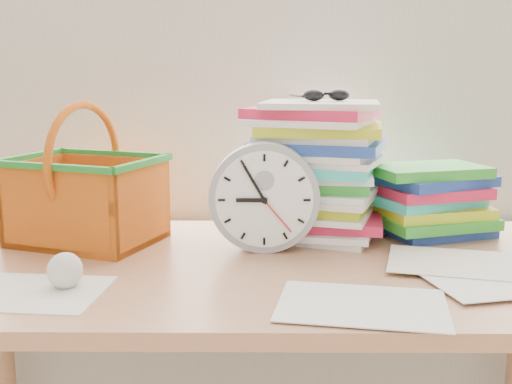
# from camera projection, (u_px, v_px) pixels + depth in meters

# --- Properties ---
(desk) EXTENTS (1.40, 0.70, 0.75)m
(desk) POSITION_uv_depth(u_px,v_px,m) (259.00, 298.00, 1.28)
(desk) COLOR #AF7752
(desk) RESTS_ON ground
(paper_stack) EXTENTS (0.36, 0.33, 0.31)m
(paper_stack) POSITION_uv_depth(u_px,v_px,m) (313.00, 170.00, 1.45)
(paper_stack) COLOR white
(paper_stack) RESTS_ON desk
(clock) EXTENTS (0.23, 0.05, 0.23)m
(clock) POSITION_uv_depth(u_px,v_px,m) (264.00, 197.00, 1.33)
(clock) COLOR #93979B
(clock) RESTS_ON desk
(sunglasses) EXTENTS (0.14, 0.13, 0.03)m
(sunglasses) POSITION_uv_depth(u_px,v_px,m) (326.00, 95.00, 1.42)
(sunglasses) COLOR black
(sunglasses) RESTS_ON paper_stack
(book_stack) EXTENTS (0.33, 0.29, 0.16)m
(book_stack) POSITION_uv_depth(u_px,v_px,m) (431.00, 200.00, 1.46)
(book_stack) COLOR white
(book_stack) RESTS_ON desk
(basket) EXTENTS (0.36, 0.32, 0.30)m
(basket) POSITION_uv_depth(u_px,v_px,m) (85.00, 175.00, 1.39)
(basket) COLOR orange
(basket) RESTS_ON desk
(crumpled_ball) EXTENTS (0.06, 0.06, 0.06)m
(crumpled_ball) POSITION_uv_depth(u_px,v_px,m) (65.00, 270.00, 1.11)
(crumpled_ball) COLOR silver
(crumpled_ball) RESTS_ON desk
(scattered_papers) EXTENTS (1.26, 0.42, 0.02)m
(scattered_papers) POSITION_uv_depth(u_px,v_px,m) (259.00, 259.00, 1.27)
(scattered_papers) COLOR white
(scattered_papers) RESTS_ON desk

